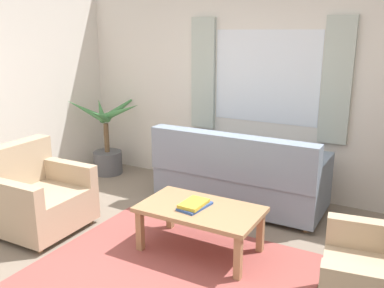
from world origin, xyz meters
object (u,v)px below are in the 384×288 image
(couch, at_px, (238,177))
(potted_plant, at_px, (108,145))
(armchair_left, at_px, (36,197))
(book_stack_on_table, at_px, (194,205))
(coffee_table, at_px, (200,213))

(couch, bearing_deg, potted_plant, -5.92)
(couch, relative_size, armchair_left, 2.16)
(armchair_left, relative_size, book_stack_on_table, 2.53)
(coffee_table, distance_m, potted_plant, 2.56)
(armchair_left, relative_size, potted_plant, 0.77)
(couch, bearing_deg, coffee_table, 94.88)
(coffee_table, bearing_deg, armchair_left, -166.34)
(couch, xyz_separation_m, armchair_left, (-1.58, -1.51, -0.01))
(coffee_table, relative_size, potted_plant, 0.96)
(couch, relative_size, potted_plant, 1.65)
(couch, distance_m, armchair_left, 2.19)
(book_stack_on_table, bearing_deg, potted_plant, 147.86)
(armchair_left, distance_m, coffee_table, 1.73)
(potted_plant, bearing_deg, armchair_left, -73.41)
(armchair_left, bearing_deg, book_stack_on_table, -78.07)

